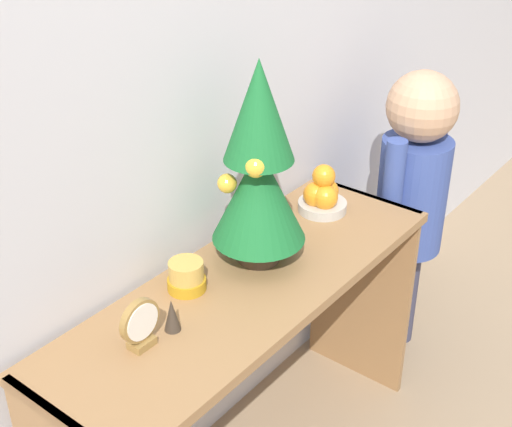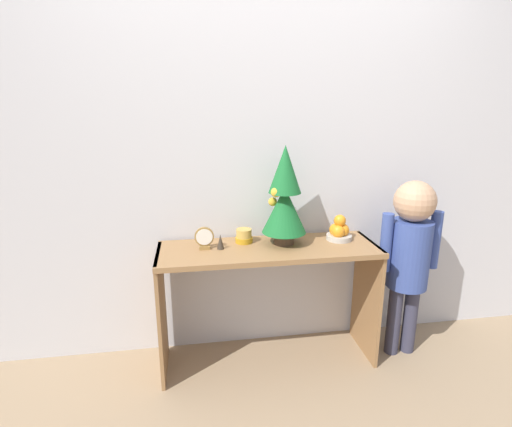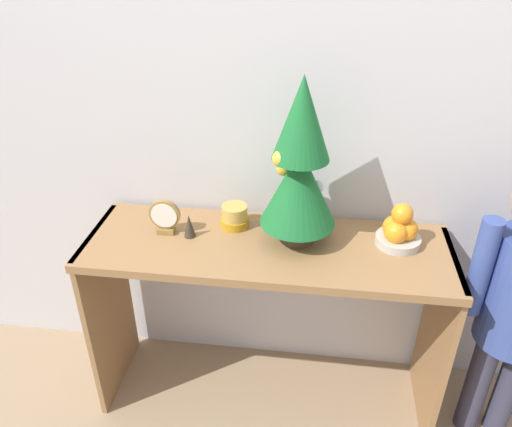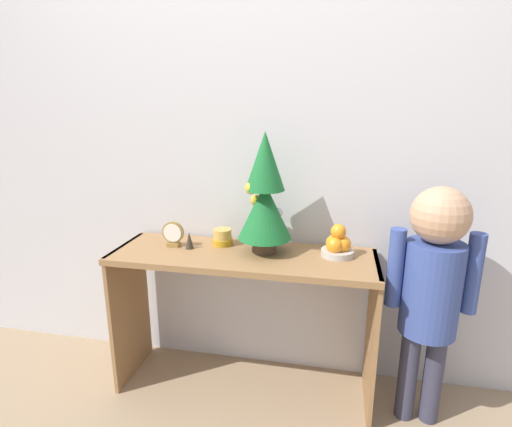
{
  "view_description": "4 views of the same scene",
  "coord_description": "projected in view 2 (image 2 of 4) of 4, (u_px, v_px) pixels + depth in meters",
  "views": [
    {
      "loc": [
        -1.23,
        -0.78,
        1.83
      ],
      "look_at": [
        0.0,
        0.19,
        0.96
      ],
      "focal_mm": 50.0,
      "sensor_mm": 36.0,
      "label": 1
    },
    {
      "loc": [
        -0.41,
        -1.91,
        1.55
      ],
      "look_at": [
        -0.07,
        0.24,
        0.94
      ],
      "focal_mm": 28.0,
      "sensor_mm": 36.0,
      "label": 2
    },
    {
      "loc": [
        0.15,
        -1.21,
        1.71
      ],
      "look_at": [
        -0.03,
        0.18,
        0.89
      ],
      "focal_mm": 35.0,
      "sensor_mm": 36.0,
      "label": 3
    },
    {
      "loc": [
        0.42,
        -1.54,
        1.43
      ],
      "look_at": [
        0.07,
        0.21,
        0.95
      ],
      "focal_mm": 28.0,
      "sensor_mm": 36.0,
      "label": 4
    }
  ],
  "objects": [
    {
      "name": "console_table",
      "position": [
        269.0,
        273.0,
        2.34
      ],
      "size": [
        1.27,
        0.42,
        0.74
      ],
      "color": "olive",
      "rests_on": "ground_plane"
    },
    {
      "name": "child_figure",
      "position": [
        410.0,
        248.0,
        2.39
      ],
      "size": [
        0.38,
        0.24,
        1.12
      ],
      "color": "#38384C",
      "rests_on": "ground_plane"
    },
    {
      "name": "figurine",
      "position": [
        220.0,
        242.0,
        2.26
      ],
      "size": [
        0.04,
        0.04,
        0.09
      ],
      "color": "#382D23",
      "rests_on": "console_table"
    },
    {
      "name": "fruit_bowl",
      "position": [
        339.0,
        231.0,
        2.41
      ],
      "size": [
        0.15,
        0.15,
        0.16
      ],
      "color": "#B7B2A8",
      "rests_on": "console_table"
    },
    {
      "name": "desk_clock",
      "position": [
        204.0,
        238.0,
        2.25
      ],
      "size": [
        0.11,
        0.04,
        0.13
      ],
      "color": "olive",
      "rests_on": "console_table"
    },
    {
      "name": "mini_tree",
      "position": [
        285.0,
        197.0,
        2.28
      ],
      "size": [
        0.26,
        0.26,
        0.58
      ],
      "color": "#4C3828",
      "rests_on": "console_table"
    },
    {
      "name": "back_wall",
      "position": [
        262.0,
        154.0,
        2.41
      ],
      "size": [
        7.0,
        0.05,
        2.5
      ],
      "primitive_type": "cube",
      "color": "silver",
      "rests_on": "ground_plane"
    },
    {
      "name": "ground_plane",
      "position": [
        275.0,
        381.0,
        2.3
      ],
      "size": [
        12.0,
        12.0,
        0.0
      ],
      "primitive_type": "plane",
      "color": "#997F60"
    },
    {
      "name": "singing_bowl",
      "position": [
        244.0,
        236.0,
        2.37
      ],
      "size": [
        0.1,
        0.1,
        0.08
      ],
      "color": "#B78419",
      "rests_on": "console_table"
    }
  ]
}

